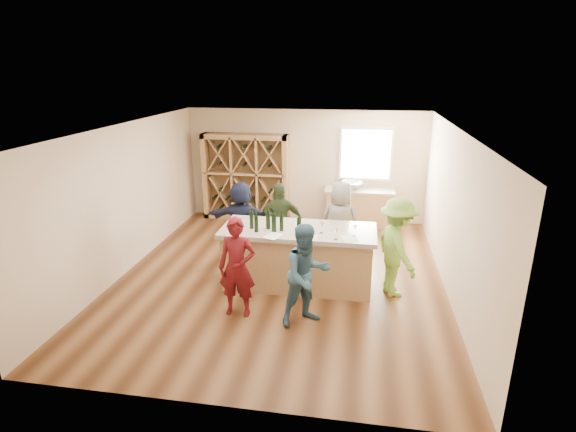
% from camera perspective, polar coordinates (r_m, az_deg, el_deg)
% --- Properties ---
extents(floor, '(6.00, 7.00, 0.10)m').
position_cam_1_polar(floor, '(8.64, -0.88, -7.95)').
color(floor, brown).
rests_on(floor, ground).
extents(ceiling, '(6.00, 7.00, 0.10)m').
position_cam_1_polar(ceiling, '(7.80, -0.98, 11.50)').
color(ceiling, white).
rests_on(ceiling, ground).
extents(wall_back, '(6.00, 0.10, 2.80)m').
position_cam_1_polar(wall_back, '(11.50, 2.23, 6.45)').
color(wall_back, beige).
rests_on(wall_back, ground).
extents(wall_front, '(6.00, 0.10, 2.80)m').
position_cam_1_polar(wall_front, '(4.92, -8.41, -10.92)').
color(wall_front, beige).
rests_on(wall_front, ground).
extents(wall_left, '(0.10, 7.00, 2.80)m').
position_cam_1_polar(wall_left, '(9.13, -20.13, 2.11)').
color(wall_left, beige).
rests_on(wall_left, ground).
extents(wall_right, '(0.10, 7.00, 2.80)m').
position_cam_1_polar(wall_right, '(8.16, 20.67, 0.16)').
color(wall_right, beige).
rests_on(wall_right, ground).
extents(window_frame, '(1.30, 0.06, 1.30)m').
position_cam_1_polar(window_frame, '(11.27, 9.85, 7.75)').
color(window_frame, white).
rests_on(window_frame, wall_back).
extents(window_pane, '(1.18, 0.01, 1.18)m').
position_cam_1_polar(window_pane, '(11.24, 9.85, 7.72)').
color(window_pane, white).
rests_on(window_pane, wall_back).
extents(wine_rack, '(2.20, 0.45, 2.20)m').
position_cam_1_polar(wine_rack, '(11.58, -5.38, 4.94)').
color(wine_rack, '#A77F4F').
rests_on(wine_rack, floor).
extents(back_counter_base, '(1.60, 0.58, 0.86)m').
position_cam_1_polar(back_counter_base, '(11.33, 8.99, 0.96)').
color(back_counter_base, '#A77F4F').
rests_on(back_counter_base, floor).
extents(back_counter_top, '(1.70, 0.62, 0.06)m').
position_cam_1_polar(back_counter_top, '(11.20, 9.10, 3.20)').
color(back_counter_top, '#AB9E8B').
rests_on(back_counter_top, back_counter_base).
extents(sink, '(0.54, 0.54, 0.19)m').
position_cam_1_polar(sink, '(11.17, 8.11, 3.87)').
color(sink, silver).
rests_on(sink, back_counter_top).
extents(faucet, '(0.02, 0.02, 0.30)m').
position_cam_1_polar(faucet, '(11.33, 8.15, 4.37)').
color(faucet, silver).
rests_on(faucet, back_counter_top).
extents(tasting_counter_base, '(2.60, 1.00, 1.00)m').
position_cam_1_polar(tasting_counter_base, '(8.14, 1.32, -5.43)').
color(tasting_counter_base, '#A77F4F').
rests_on(tasting_counter_base, floor).
extents(tasting_counter_top, '(2.72, 1.12, 0.08)m').
position_cam_1_polar(tasting_counter_top, '(7.93, 1.34, -1.87)').
color(tasting_counter_top, '#AB9E8B').
rests_on(tasting_counter_top, tasting_counter_base).
extents(wine_bottle_a, '(0.09, 0.09, 0.30)m').
position_cam_1_polar(wine_bottle_a, '(7.91, -4.65, -0.54)').
color(wine_bottle_a, black).
rests_on(wine_bottle_a, tasting_counter_top).
extents(wine_bottle_b, '(0.09, 0.09, 0.28)m').
position_cam_1_polar(wine_bottle_b, '(7.74, -4.04, -1.01)').
color(wine_bottle_b, black).
rests_on(wine_bottle_b, tasting_counter_top).
extents(wine_bottle_c, '(0.08, 0.08, 0.33)m').
position_cam_1_polar(wine_bottle_c, '(7.87, -2.54, -0.46)').
color(wine_bottle_c, black).
rests_on(wine_bottle_c, tasting_counter_top).
extents(wine_bottle_d, '(0.09, 0.09, 0.33)m').
position_cam_1_polar(wine_bottle_d, '(7.72, -1.81, -0.85)').
color(wine_bottle_d, black).
rests_on(wine_bottle_d, tasting_counter_top).
extents(wine_bottle_e, '(0.07, 0.07, 0.27)m').
position_cam_1_polar(wine_bottle_e, '(7.77, -0.83, -0.91)').
color(wine_bottle_e, black).
rests_on(wine_bottle_e, tasting_counter_top).
extents(wine_glass_b, '(0.09, 0.09, 0.18)m').
position_cam_1_polar(wine_glass_b, '(7.42, 2.66, -2.30)').
color(wine_glass_b, white).
rests_on(wine_glass_b, tasting_counter_top).
extents(wine_glass_c, '(0.08, 0.08, 0.18)m').
position_cam_1_polar(wine_glass_c, '(7.43, 6.08, -2.35)').
color(wine_glass_c, white).
rests_on(wine_glass_c, tasting_counter_top).
extents(wine_glass_d, '(0.08, 0.08, 0.20)m').
position_cam_1_polar(wine_glass_d, '(7.69, 4.26, -1.47)').
color(wine_glass_d, white).
rests_on(wine_glass_d, tasting_counter_top).
extents(wine_glass_e, '(0.09, 0.09, 0.19)m').
position_cam_1_polar(wine_glass_e, '(7.62, 8.46, -1.89)').
color(wine_glass_e, white).
rests_on(wine_glass_e, tasting_counter_top).
extents(tasting_menu_a, '(0.34, 0.38, 0.00)m').
position_cam_1_polar(tasting_menu_a, '(7.58, -1.90, -2.53)').
color(tasting_menu_a, white).
rests_on(tasting_menu_a, tasting_counter_top).
extents(tasting_menu_b, '(0.33, 0.39, 0.00)m').
position_cam_1_polar(tasting_menu_b, '(7.51, 2.68, -2.73)').
color(tasting_menu_b, white).
rests_on(tasting_menu_b, tasting_counter_top).
extents(tasting_menu_c, '(0.35, 0.40, 0.00)m').
position_cam_1_polar(tasting_menu_c, '(7.53, 7.79, -2.84)').
color(tasting_menu_c, white).
rests_on(tasting_menu_c, tasting_counter_top).
extents(person_near_left, '(0.59, 0.43, 1.63)m').
position_cam_1_polar(person_near_left, '(7.10, -6.48, -6.50)').
color(person_near_left, '#590F14').
rests_on(person_near_left, floor).
extents(person_near_right, '(0.89, 0.80, 1.61)m').
position_cam_1_polar(person_near_right, '(6.83, 2.39, -7.50)').
color(person_near_right, '#335972').
rests_on(person_near_right, floor).
extents(person_server, '(0.91, 1.24, 1.74)m').
position_cam_1_polar(person_server, '(7.87, 13.64, -3.90)').
color(person_server, '#8CC64C').
rests_on(person_server, floor).
extents(person_far_mid, '(1.07, 0.77, 1.64)m').
position_cam_1_polar(person_far_mid, '(8.99, -0.99, -0.86)').
color(person_far_mid, '#263319').
rests_on(person_far_mid, floor).
extents(person_far_right, '(0.93, 0.72, 1.69)m').
position_cam_1_polar(person_far_right, '(8.95, 6.65, -0.91)').
color(person_far_right, slate).
rests_on(person_far_right, floor).
extents(person_far_left, '(1.51, 0.61, 1.60)m').
position_cam_1_polar(person_far_left, '(9.30, -5.92, -0.43)').
color(person_far_left, '#191E38').
rests_on(person_far_left, floor).
extents(wine_bottle_f, '(0.07, 0.07, 0.30)m').
position_cam_1_polar(wine_bottle_f, '(7.58, 1.41, -1.32)').
color(wine_bottle_f, black).
rests_on(wine_bottle_f, tasting_counter_top).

